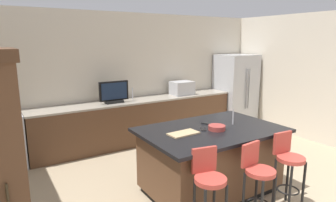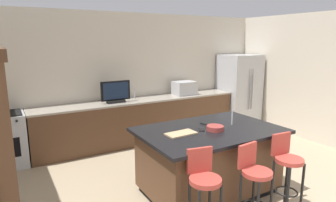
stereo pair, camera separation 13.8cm
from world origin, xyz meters
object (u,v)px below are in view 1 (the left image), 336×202
at_px(bar_stool_center, 258,177).
at_px(bar_stool_right, 288,164).
at_px(fruit_bowl, 217,128).
at_px(cell_phone, 203,129).
at_px(tv_remote, 207,124).
at_px(cutting_board, 183,133).
at_px(refrigerator, 235,90).
at_px(tv_monitor, 114,93).
at_px(bar_stool_left, 209,186).
at_px(microwave, 182,88).
at_px(kitchen_island, 210,160).

distance_m(bar_stool_center, bar_stool_right, 0.58).
distance_m(fruit_bowl, cell_phone, 0.18).
relative_size(tv_remote, cutting_board, 0.43).
bearing_deg(refrigerator, tv_monitor, 179.47).
bearing_deg(bar_stool_right, tv_remote, 119.90).
bearing_deg(cell_phone, cutting_board, -144.27).
bearing_deg(tv_monitor, tv_remote, -75.15).
height_order(refrigerator, bar_stool_right, refrigerator).
bearing_deg(bar_stool_left, refrigerator, 53.23).
height_order(tv_monitor, bar_stool_left, tv_monitor).
bearing_deg(fruit_bowl, tv_remote, 78.41).
bearing_deg(microwave, cutting_board, -124.03).
relative_size(bar_stool_left, bar_stool_right, 1.02).
bearing_deg(bar_stool_left, tv_monitor, 97.80).
bearing_deg(fruit_bowl, kitchen_island, 105.92).
bearing_deg(microwave, tv_remote, -115.97).
relative_size(bar_stool_left, cell_phone, 6.60).
xyz_separation_m(fruit_bowl, tv_remote, (0.06, 0.28, -0.02)).
relative_size(bar_stool_right, fruit_bowl, 4.20).
relative_size(refrigerator, tv_remote, 10.38).
bearing_deg(cell_phone, bar_stool_left, -92.27).
bearing_deg(fruit_bowl, microwave, 65.52).
distance_m(refrigerator, fruit_bowl, 3.60).
height_order(kitchen_island, bar_stool_left, bar_stool_left).
xyz_separation_m(bar_stool_right, tv_remote, (-0.50, 1.02, 0.35)).
bearing_deg(refrigerator, bar_stool_center, -130.85).
xyz_separation_m(kitchen_island, microwave, (1.15, 2.39, 0.59)).
bearing_deg(tv_monitor, fruit_bowl, -78.10).
distance_m(bar_stool_right, cell_phone, 1.15).
bearing_deg(bar_stool_center, refrigerator, 42.92).
bearing_deg(bar_stool_center, cutting_board, 112.15).
bearing_deg(refrigerator, cell_phone, -141.21).
xyz_separation_m(refrigerator, tv_monitor, (-3.21, 0.03, 0.23)).
height_order(tv_monitor, tv_remote, tv_monitor).
bearing_deg(bar_stool_left, tv_remote, 63.17).
distance_m(refrigerator, cutting_board, 3.93).
relative_size(kitchen_island, tv_monitor, 3.29).
height_order(bar_stool_center, fruit_bowl, fruit_bowl).
height_order(microwave, tv_monitor, tv_monitor).
xyz_separation_m(tv_monitor, cell_phone, (0.37, -2.31, -0.18)).
xyz_separation_m(tv_monitor, fruit_bowl, (0.51, -2.42, -0.15)).
distance_m(bar_stool_center, tv_remote, 1.10).
bearing_deg(kitchen_island, cutting_board, 179.13).
height_order(refrigerator, fruit_bowl, refrigerator).
xyz_separation_m(tv_monitor, bar_stool_center, (0.48, -3.18, -0.54)).
bearing_deg(cell_phone, tv_monitor, 131.33).
height_order(refrigerator, bar_stool_center, refrigerator).
relative_size(kitchen_island, tv_remote, 11.29).
xyz_separation_m(refrigerator, cell_phone, (-2.84, -2.28, 0.05)).
relative_size(fruit_bowl, cell_phone, 1.54).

